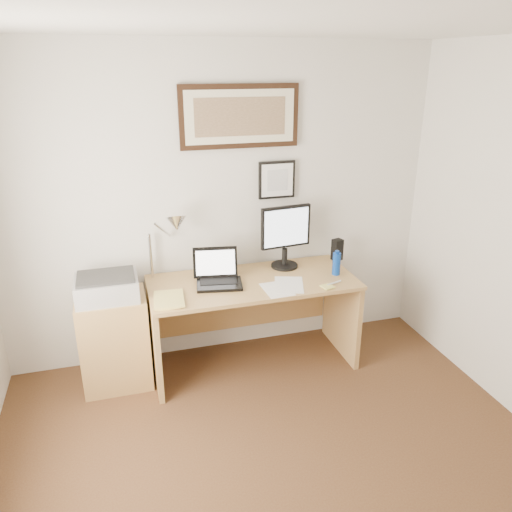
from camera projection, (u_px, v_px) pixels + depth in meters
name	position (u px, v px, depth m)	size (l,w,h in m)	color
ceiling	(338.00, 10.00, 1.73)	(4.00, 4.00, 0.00)	silver
wall_back	(222.00, 207.00, 3.97)	(3.50, 0.02, 2.50)	silver
side_cabinet	(115.00, 341.00, 3.77)	(0.50, 0.40, 0.73)	#A57B45
water_bottle	(336.00, 264.00, 3.94)	(0.06, 0.06, 0.18)	#0B3694
bottle_cap	(337.00, 252.00, 3.91)	(0.03, 0.03, 0.02)	#0B3694
speaker	(337.00, 250.00, 4.24)	(0.08, 0.07, 0.18)	black
paper_sheet_a	(277.00, 289.00, 3.71)	(0.19, 0.28, 0.00)	white
paper_sheet_b	(289.00, 285.00, 3.79)	(0.21, 0.31, 0.00)	white
sticky_pad	(328.00, 287.00, 3.74)	(0.09, 0.09, 0.01)	#DDD568
marker_pen	(334.00, 283.00, 3.80)	(0.02, 0.02, 0.14)	white
book	(154.00, 301.00, 3.51)	(0.21, 0.29, 0.02)	#DFCB69
desk	(250.00, 303.00, 4.02)	(1.60, 0.70, 0.75)	#A57B45
laptop	(218.00, 276.00, 3.80)	(0.38, 0.35, 0.26)	black
lcd_monitor	(286.00, 234.00, 4.01)	(0.42, 0.22, 0.52)	black
printer	(107.00, 287.00, 3.59)	(0.44, 0.34, 0.18)	#A1A1A3
desk_lamp	(174.00, 226.00, 3.72)	(0.29, 0.27, 0.53)	silver
picture_large	(240.00, 117.00, 3.73)	(0.92, 0.04, 0.47)	black
picture_small	(277.00, 180.00, 3.99)	(0.30, 0.03, 0.30)	black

